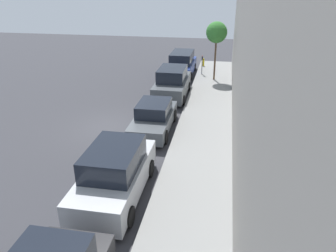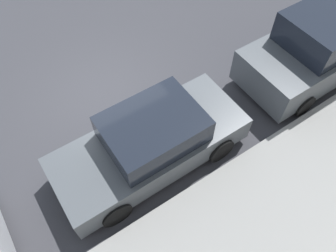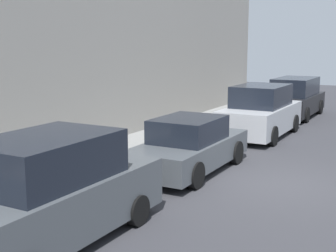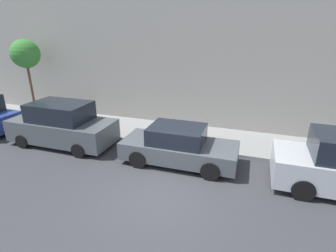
# 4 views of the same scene
# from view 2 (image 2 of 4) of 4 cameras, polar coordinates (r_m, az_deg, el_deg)

# --- Properties ---
(ground_plane) EXTENTS (60.00, 60.00, 0.00)m
(ground_plane) POSITION_cam_2_polar(r_m,az_deg,el_deg) (9.28, -10.65, 4.86)
(ground_plane) COLOR #38383D
(sidewalk) EXTENTS (2.90, 32.00, 0.15)m
(sidewalk) POSITION_cam_2_polar(r_m,az_deg,el_deg) (7.22, 8.82, -20.71)
(sidewalk) COLOR gray
(sidewalk) RESTS_ON ground_plane
(parked_sedan_third) EXTENTS (1.92, 4.51, 1.54)m
(parked_sedan_third) POSITION_cam_2_polar(r_m,az_deg,el_deg) (7.42, -2.96, -2.90)
(parked_sedan_third) COLOR #4C5156
(parked_sedan_third) RESTS_ON ground_plane
(parked_suv_fourth) EXTENTS (2.08, 4.80, 1.98)m
(parked_suv_fourth) POSITION_cam_2_polar(r_m,az_deg,el_deg) (10.16, 25.48, 12.66)
(parked_suv_fourth) COLOR #4C5156
(parked_suv_fourth) RESTS_ON ground_plane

